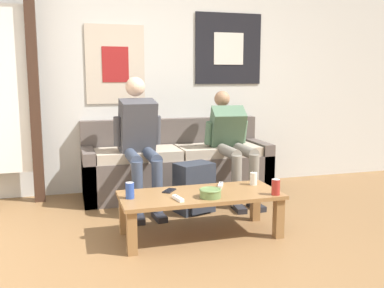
% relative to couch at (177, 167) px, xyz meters
% --- Properties ---
extents(ground_plane, '(18.00, 18.00, 0.00)m').
position_rel_couch_xyz_m(ground_plane, '(-0.28, -2.00, -0.29)').
color(ground_plane, brown).
extents(wall_back, '(10.00, 0.07, 2.55)m').
position_rel_couch_xyz_m(wall_back, '(-0.28, 0.33, 0.99)').
color(wall_back, silver).
rests_on(wall_back, ground_plane).
extents(couch, '(1.99, 0.66, 0.80)m').
position_rel_couch_xyz_m(couch, '(0.00, 0.00, 0.00)').
color(couch, '#564C47').
rests_on(couch, ground_plane).
extents(coffee_table, '(1.27, 0.54, 0.35)m').
position_rel_couch_xyz_m(coffee_table, '(-0.14, -1.27, 0.00)').
color(coffee_table, olive).
rests_on(coffee_table, ground_plane).
extents(person_seated_adult, '(0.47, 0.87, 1.26)m').
position_rel_couch_xyz_m(person_seated_adult, '(-0.46, -0.35, 0.39)').
color(person_seated_adult, '#384256').
rests_on(person_seated_adult, ground_plane).
extents(person_seated_teen, '(0.47, 0.94, 1.11)m').
position_rel_couch_xyz_m(person_seated_teen, '(0.50, -0.32, 0.32)').
color(person_seated_teen, gray).
rests_on(person_seated_teen, ground_plane).
extents(backpack, '(0.39, 0.34, 0.47)m').
position_rel_couch_xyz_m(backpack, '(-0.00, -0.68, -0.07)').
color(backpack, '#282D38').
rests_on(backpack, ground_plane).
extents(ceramic_bowl, '(0.17, 0.17, 0.07)m').
position_rel_couch_xyz_m(ceramic_bowl, '(-0.10, -1.41, 0.10)').
color(ceramic_bowl, '#607F47').
rests_on(ceramic_bowl, coffee_table).
extents(pillar_candle, '(0.06, 0.06, 0.12)m').
position_rel_couch_xyz_m(pillar_candle, '(0.38, -1.15, 0.11)').
color(pillar_candle, silver).
rests_on(pillar_candle, coffee_table).
extents(drink_can_blue, '(0.07, 0.07, 0.12)m').
position_rel_couch_xyz_m(drink_can_blue, '(-0.69, -1.26, 0.12)').
color(drink_can_blue, '#28479E').
rests_on(drink_can_blue, coffee_table).
extents(drink_can_red, '(0.07, 0.07, 0.12)m').
position_rel_couch_xyz_m(drink_can_red, '(0.41, -1.48, 0.12)').
color(drink_can_red, maroon).
rests_on(drink_can_red, coffee_table).
extents(game_controller_near_left, '(0.06, 0.15, 0.03)m').
position_rel_couch_xyz_m(game_controller_near_left, '(-0.35, -1.41, 0.07)').
color(game_controller_near_left, white).
rests_on(game_controller_near_left, coffee_table).
extents(game_controller_near_right, '(0.09, 0.14, 0.03)m').
position_rel_couch_xyz_m(game_controller_near_right, '(0.09, -1.12, 0.07)').
color(game_controller_near_right, white).
rests_on(game_controller_near_right, coffee_table).
extents(cell_phone, '(0.13, 0.15, 0.01)m').
position_rel_couch_xyz_m(cell_phone, '(-0.36, -1.15, 0.06)').
color(cell_phone, black).
rests_on(cell_phone, coffee_table).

